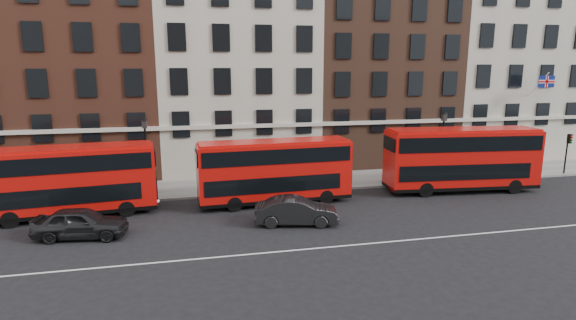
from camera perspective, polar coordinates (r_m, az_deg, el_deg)
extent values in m
plane|color=black|center=(23.85, -1.45, -9.66)|extent=(120.00, 120.00, 0.00)
cube|color=gray|center=(33.70, -4.92, -3.16)|extent=(80.00, 5.00, 0.15)
cube|color=gray|center=(31.31, -4.30, -4.29)|extent=(80.00, 0.30, 0.16)
cube|color=white|center=(22.03, -0.43, -11.50)|extent=(70.00, 0.12, 0.01)
cube|color=brown|center=(40.77, -25.46, 13.85)|extent=(12.80, 10.00, 22.00)
cube|color=#B6B2A0|center=(40.04, -6.65, 12.78)|extent=(12.80, 10.00, 19.00)
cube|color=brown|center=(43.34, 10.92, 13.88)|extent=(12.80, 10.00, 21.00)
cube|color=#B4AD9B|center=(49.78, 24.86, 12.15)|extent=(12.80, 10.00, 20.00)
cube|color=red|center=(29.22, -26.31, -2.37)|extent=(10.12, 3.40, 3.73)
cube|color=black|center=(29.66, -26.01, -5.66)|extent=(10.12, 3.44, 0.23)
cube|color=black|center=(29.41, -26.75, -3.61)|extent=(9.00, 3.35, 0.99)
cube|color=black|center=(28.98, -26.52, -0.14)|extent=(9.75, 3.43, 0.95)
cube|color=red|center=(28.86, -26.65, 1.33)|extent=(9.82, 3.18, 0.17)
cube|color=black|center=(29.11, -16.39, -3.15)|extent=(0.30, 2.08, 1.23)
cube|color=black|center=(28.88, -16.51, -1.21)|extent=(0.27, 1.79, 0.40)
cylinder|color=black|center=(28.36, -19.80, -5.85)|extent=(0.97, 0.36, 0.95)
cylinder|color=black|center=(30.39, -19.75, -4.69)|extent=(0.97, 0.36, 0.95)
cylinder|color=black|center=(29.19, -31.81, -6.46)|extent=(0.97, 0.36, 0.95)
cylinder|color=black|center=(31.17, -30.96, -5.30)|extent=(0.97, 0.36, 0.95)
cube|color=red|center=(28.84, -1.71, -1.38)|extent=(9.87, 2.79, 3.67)
cube|color=black|center=(29.28, -1.69, -4.67)|extent=(9.87, 2.83, 0.22)
cube|color=black|center=(28.93, -2.24, -2.62)|extent=(8.76, 2.81, 0.98)
cube|color=black|center=(28.61, -1.72, 0.84)|extent=(9.50, 2.85, 0.93)
cube|color=red|center=(28.48, -1.73, 2.31)|extent=(9.58, 2.59, 0.17)
cube|color=black|center=(30.51, 7.32, -2.14)|extent=(0.17, 2.05, 1.21)
cube|color=black|center=(30.29, 7.37, -0.31)|extent=(0.16, 1.77, 0.39)
cylinder|color=black|center=(29.20, 4.86, -4.70)|extent=(0.94, 0.30, 0.93)
cylinder|color=black|center=(31.09, 3.53, -3.66)|extent=(0.94, 0.30, 0.93)
cylinder|color=black|center=(27.78, -6.80, -5.60)|extent=(0.94, 0.30, 0.93)
cylinder|color=black|center=(29.76, -7.41, -4.44)|extent=(0.94, 0.30, 0.93)
cube|color=red|center=(33.95, 21.18, 0.16)|extent=(10.84, 3.49, 4.01)
cube|color=black|center=(34.35, 20.95, -2.92)|extent=(10.84, 3.53, 0.24)
cube|color=black|center=(33.94, 20.65, -0.99)|extent=(9.64, 3.46, 1.07)
cube|color=black|center=(33.74, 21.34, 2.22)|extent=(10.44, 3.53, 1.01)
cube|color=red|center=(33.63, 21.44, 3.59)|extent=(10.52, 3.26, 0.18)
cube|color=black|center=(36.95, 28.43, -0.83)|extent=(0.28, 2.23, 1.32)
cube|color=black|center=(36.76, 28.59, 0.82)|extent=(0.26, 1.93, 0.43)
cylinder|color=black|center=(35.18, 26.79, -3.03)|extent=(1.04, 0.37, 1.01)
cylinder|color=black|center=(37.02, 24.84, -2.17)|extent=(1.04, 0.37, 1.01)
cylinder|color=black|center=(32.02, 17.10, -3.63)|extent=(1.04, 0.37, 1.01)
cylinder|color=black|center=(34.03, 15.53, -2.65)|extent=(1.04, 0.37, 1.01)
imported|color=black|center=(25.76, -24.82, -7.26)|extent=(4.87, 2.49, 1.59)
imported|color=black|center=(25.35, 1.06, -6.50)|extent=(4.90, 2.53, 1.54)
cylinder|color=black|center=(31.71, -17.48, -0.19)|extent=(0.14, 0.14, 4.60)
cylinder|color=black|center=(32.16, -17.27, -3.68)|extent=(0.32, 0.32, 0.60)
cube|color=#262626|center=(31.31, -17.77, 4.38)|extent=(0.32, 0.32, 0.55)
cone|color=black|center=(31.27, -17.81, 5.01)|extent=(0.44, 0.44, 0.25)
cylinder|color=black|center=(36.27, 18.95, 1.15)|extent=(0.14, 0.14, 4.60)
cylinder|color=black|center=(36.67, 18.74, -1.92)|extent=(0.32, 0.32, 0.60)
cube|color=#262626|center=(35.92, 19.22, 5.16)|extent=(0.32, 0.32, 0.55)
cone|color=black|center=(35.89, 19.25, 5.71)|extent=(0.44, 0.44, 0.25)
cylinder|color=black|center=(43.02, 31.79, 0.24)|extent=(0.12, 0.12, 2.60)
cube|color=black|center=(42.68, 32.15, 2.30)|extent=(0.25, 0.30, 0.75)
sphere|color=red|center=(42.53, 32.35, 2.56)|extent=(0.14, 0.14, 0.14)
sphere|color=#0C9919|center=(42.59, 32.28, 1.97)|extent=(0.14, 0.14, 0.14)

